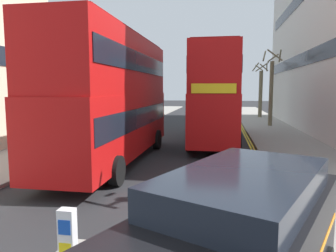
{
  "coord_description": "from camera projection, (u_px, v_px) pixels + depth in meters",
  "views": [
    {
      "loc": [
        2.59,
        -1.23,
        3.25
      ],
      "look_at": [
        0.5,
        11.0,
        1.8
      ],
      "focal_mm": 33.57,
      "sensor_mm": 36.0,
      "label": 1
    }
  ],
  "objects": [
    {
      "name": "double_decker_bus_away",
      "position": [
        114.0,
        94.0,
        13.77
      ],
      "size": [
        2.8,
        10.81,
        5.64
      ],
      "color": "#B20F0F",
      "rests_on": "ground"
    },
    {
      "name": "kerb_line_inner",
      "position": [
        256.0,
        158.0,
        15.01
      ],
      "size": [
        0.1,
        56.0,
        0.01
      ],
      "primitive_type": "cube",
      "color": "yellow",
      "rests_on": "ground"
    },
    {
      "name": "double_decker_bus_oncoming",
      "position": [
        215.0,
        93.0,
        19.29
      ],
      "size": [
        2.83,
        10.82,
        5.64
      ],
      "color": "#B20F0F",
      "rests_on": "ground"
    },
    {
      "name": "sidewalk_left",
      "position": [
        67.0,
        143.0,
        18.76
      ],
      "size": [
        4.0,
        80.0,
        0.14
      ],
      "primitive_type": "cube",
      "color": "gray",
      "rests_on": "ground"
    },
    {
      "name": "kerb_line_outer",
      "position": [
        259.0,
        158.0,
        14.99
      ],
      "size": [
        0.1,
        56.0,
        0.01
      ],
      "primitive_type": "cube",
      "color": "yellow",
      "rests_on": "ground"
    },
    {
      "name": "sidewalk_right",
      "position": [
        296.0,
        150.0,
        16.58
      ],
      "size": [
        4.0,
        80.0,
        0.14
      ],
      "primitive_type": "cube",
      "color": "gray",
      "rests_on": "ground"
    },
    {
      "name": "street_tree_mid",
      "position": [
        261.0,
        91.0,
        35.01
      ],
      "size": [
        1.89,
        1.75,
        6.16
      ],
      "color": "#6B6047",
      "rests_on": "sidewalk_right"
    },
    {
      "name": "street_tree_near",
      "position": [
        271.0,
        89.0,
        26.74
      ],
      "size": [
        1.62,
        1.63,
        6.43
      ],
      "color": "#6B6047",
      "rests_on": "sidewalk_right"
    },
    {
      "name": "keep_left_bollard",
      "position": [
        68.0,
        242.0,
        5.45
      ],
      "size": [
        0.36,
        0.28,
        1.11
      ],
      "color": "silver",
      "rests_on": "traffic_island"
    },
    {
      "name": "taxi_minivan",
      "position": [
        237.0,
        249.0,
        4.32
      ],
      "size": [
        3.68,
        5.15,
        2.12
      ],
      "color": "black",
      "rests_on": "ground"
    }
  ]
}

